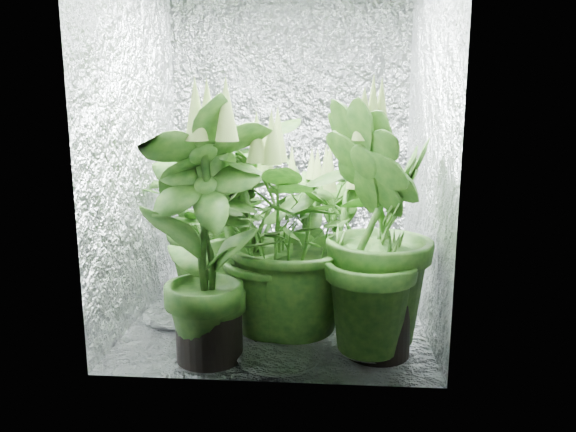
% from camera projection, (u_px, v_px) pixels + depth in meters
% --- Properties ---
extents(ground, '(1.60, 1.60, 0.00)m').
position_uv_depth(ground, '(280.00, 314.00, 3.26)').
color(ground, silver).
rests_on(ground, ground).
extents(walls, '(1.62, 1.62, 2.00)m').
position_uv_depth(walls, '(279.00, 141.00, 3.06)').
color(walls, silver).
rests_on(walls, ground).
extents(plant_a, '(1.05, 1.05, 1.02)m').
position_uv_depth(plant_a, '(218.00, 221.00, 3.47)').
color(plant_a, black).
rests_on(plant_a, ground).
extents(plant_b, '(0.58, 0.58, 0.95)m').
position_uv_depth(plant_b, '(304.00, 229.00, 3.51)').
color(plant_b, black).
rests_on(plant_b, ground).
extents(plant_c, '(0.49, 0.49, 0.97)m').
position_uv_depth(plant_c, '(342.00, 234.00, 3.33)').
color(plant_c, black).
rests_on(plant_c, ground).
extents(plant_d, '(0.77, 0.77, 1.11)m').
position_uv_depth(plant_d, '(245.00, 235.00, 3.05)').
color(plant_d, black).
rests_on(plant_d, ground).
extents(plant_e, '(1.04, 1.04, 1.19)m').
position_uv_depth(plant_e, '(283.00, 232.00, 2.84)').
color(plant_e, black).
rests_on(plant_e, ground).
extents(plant_f, '(0.90, 0.90, 1.33)m').
position_uv_depth(plant_f, '(206.00, 233.00, 2.59)').
color(plant_f, black).
rests_on(plant_f, ground).
extents(plant_g, '(0.67, 0.67, 1.31)m').
position_uv_depth(plant_g, '(380.00, 232.00, 2.64)').
color(plant_g, black).
rests_on(plant_g, ground).
extents(circulation_fan, '(0.18, 0.28, 0.34)m').
position_uv_depth(circulation_fan, '(383.00, 282.00, 3.39)').
color(circulation_fan, black).
rests_on(circulation_fan, ground).
extents(plant_label, '(0.05, 0.02, 0.08)m').
position_uv_depth(plant_label, '(221.00, 302.00, 2.61)').
color(plant_label, white).
rests_on(plant_label, plant_f).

